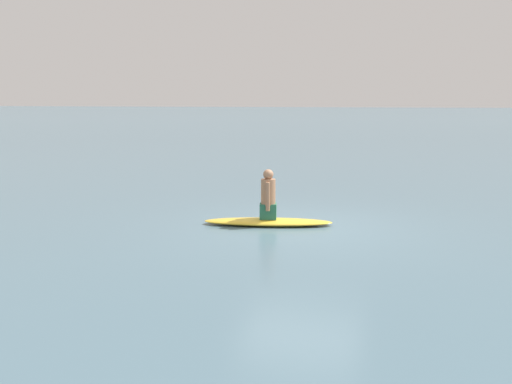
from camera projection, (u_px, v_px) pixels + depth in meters
The scene contains 3 objects.
ground_plane at pixel (302, 227), 11.59m from camera, with size 400.00×400.00×0.00m, color slate.
surfboard at pixel (268, 222), 11.81m from camera, with size 2.68×0.64×0.13m, color gold.
person_paddler at pixel (268, 196), 11.72m from camera, with size 0.39×0.46×1.04m.
Camera 1 is at (-2.26, 11.14, 2.58)m, focal length 39.73 mm.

